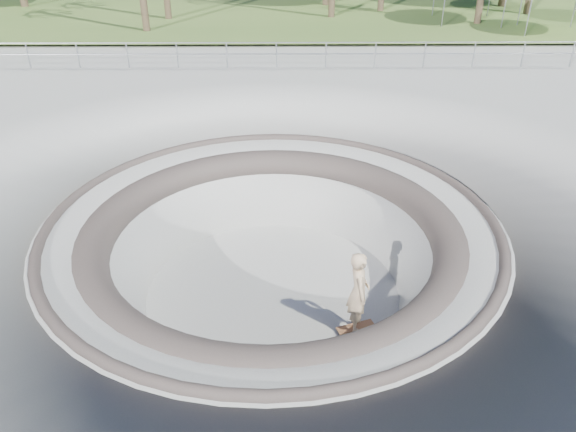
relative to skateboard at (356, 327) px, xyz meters
The scene contains 6 objects.
ground 2.96m from the skateboard, 142.03° to the left, with size 180.00×180.00×0.00m, color #A5A49F.
skate_bowl 2.33m from the skateboard, 142.03° to the left, with size 14.00×14.00×4.10m.
distant_hills 58.87m from the skateboard, 88.10° to the left, with size 103.20×45.00×28.60m.
safety_railing 13.79m from the skateboard, 97.79° to the left, with size 25.00×0.06×1.03m.
skateboard is the anchor object (origin of this frame).
skater 0.98m from the skateboard, 18.43° to the right, with size 0.70×0.46×1.93m, color tan.
Camera 1 is at (0.27, -10.82, 6.51)m, focal length 35.00 mm.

